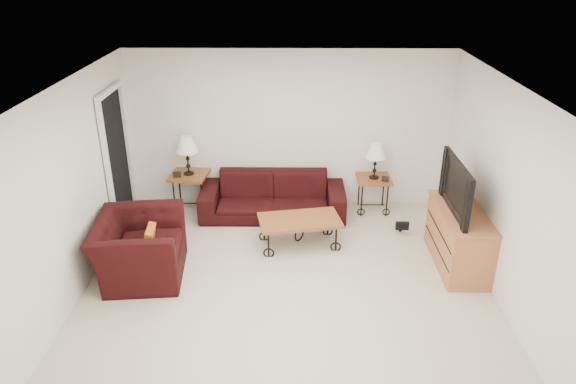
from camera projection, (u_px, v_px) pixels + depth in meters
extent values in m
plane|color=beige|center=(287.00, 289.00, 6.54)|extent=(5.00, 5.00, 0.00)
cube|color=white|center=(289.00, 130.00, 8.29)|extent=(5.00, 0.02, 2.50)
cube|color=white|center=(283.00, 348.00, 3.75)|extent=(5.00, 0.02, 2.50)
cube|color=white|center=(69.00, 197.00, 6.04)|extent=(0.02, 5.00, 2.50)
cube|color=white|center=(508.00, 199.00, 5.99)|extent=(0.02, 5.00, 2.50)
plane|color=white|center=(287.00, 89.00, 5.50)|extent=(5.00, 5.00, 0.00)
cube|color=black|center=(118.00, 163.00, 7.64)|extent=(0.08, 0.94, 2.04)
imported|color=black|center=(273.00, 196.00, 8.24)|extent=(2.24, 0.87, 0.65)
cube|color=brown|center=(190.00, 192.00, 8.43)|extent=(0.62, 0.62, 0.62)
cube|color=brown|center=(373.00, 194.00, 8.41)|extent=(0.53, 0.53, 0.57)
cube|color=black|center=(177.00, 175.00, 8.14)|extent=(0.12, 0.03, 0.10)
cube|color=black|center=(385.00, 179.00, 8.13)|extent=(0.11, 0.04, 0.09)
cube|color=brown|center=(299.00, 232.00, 7.43)|extent=(1.21, 0.80, 0.42)
imported|color=black|center=(139.00, 248.00, 6.69)|extent=(1.15, 1.29, 0.78)
cube|color=#BF6C18|center=(149.00, 241.00, 6.59)|extent=(0.12, 0.36, 0.35)
cube|color=#B66943|center=(459.00, 238.00, 6.91)|extent=(0.54, 1.31, 0.78)
imported|color=black|center=(465.00, 187.00, 6.60)|extent=(0.15, 1.17, 0.67)
ellipsoid|color=black|center=(401.00, 220.00, 7.79)|extent=(0.35, 0.30, 0.38)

